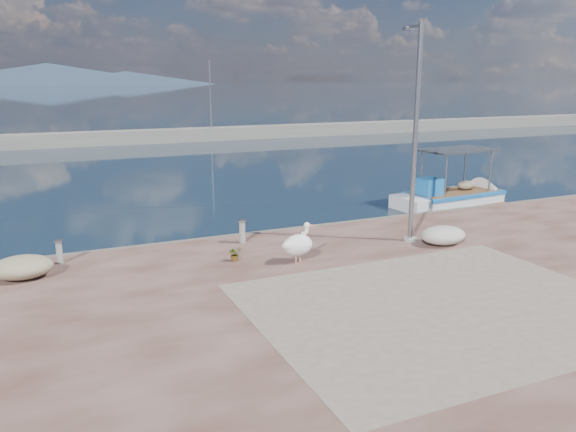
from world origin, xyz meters
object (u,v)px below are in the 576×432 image
(boat_right, at_px, (453,199))
(bollard_near, at_px, (242,230))
(pelican, at_px, (299,244))
(lamp_post, at_px, (415,142))

(boat_right, height_order, bollard_near, boat_right)
(pelican, distance_m, bollard_near, 2.74)
(pelican, relative_size, bollard_near, 1.57)
(lamp_post, bearing_deg, boat_right, 40.56)
(pelican, bearing_deg, bollard_near, 96.34)
(bollard_near, bearing_deg, pelican, -72.16)
(lamp_post, xyz_separation_m, bollard_near, (-5.23, 2.03, -2.87))
(lamp_post, bearing_deg, pelican, -172.56)
(pelican, height_order, bollard_near, pelican)
(boat_right, xyz_separation_m, bollard_near, (-11.81, -3.60, 0.69))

